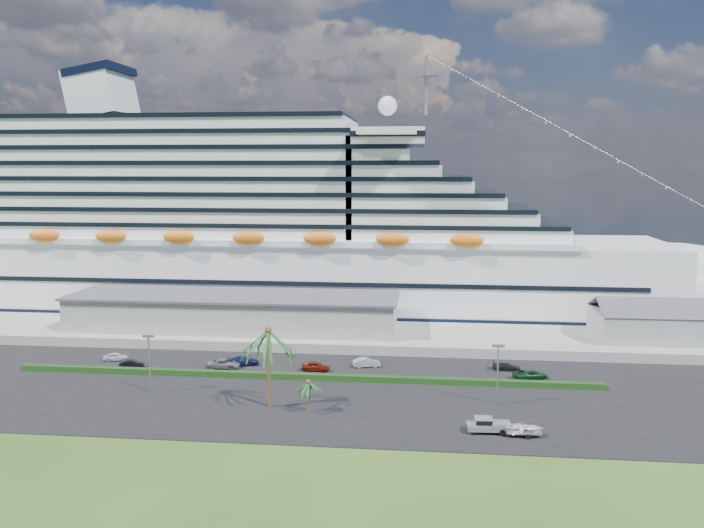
# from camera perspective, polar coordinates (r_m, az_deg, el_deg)

# --- Properties ---
(ground) EXTENTS (420.00, 420.00, 0.00)m
(ground) POSITION_cam_1_polar(r_m,az_deg,el_deg) (87.99, -0.94, -12.98)
(ground) COLOR #2B4E1A
(ground) RESTS_ON ground
(asphalt_lot) EXTENTS (140.00, 38.00, 0.12)m
(asphalt_lot) POSITION_cam_1_polar(r_m,az_deg,el_deg) (98.24, -0.14, -10.64)
(asphalt_lot) COLOR black
(asphalt_lot) RESTS_ON ground
(wharf) EXTENTS (240.00, 20.00, 1.80)m
(wharf) POSITION_cam_1_polar(r_m,az_deg,el_deg) (125.69, 1.31, -6.02)
(wharf) COLOR gray
(wharf) RESTS_ON ground
(water) EXTENTS (420.00, 160.00, 0.02)m
(water) POSITION_cam_1_polar(r_m,az_deg,el_deg) (214.02, 3.33, -0.33)
(water) COLOR black
(water) RESTS_ON ground
(cruise_ship) EXTENTS (191.00, 38.00, 54.00)m
(cruise_ship) POSITION_cam_1_polar(r_m,az_deg,el_deg) (149.58, -6.15, 2.38)
(cruise_ship) COLOR silver
(cruise_ship) RESTS_ON ground
(terminal_building) EXTENTS (61.00, 15.00, 6.30)m
(terminal_building) POSITION_cam_1_polar(r_m,az_deg,el_deg) (129.20, -9.83, -3.87)
(terminal_building) COLOR gray
(terminal_building) RESTS_ON wharf
(port_shed) EXTENTS (24.00, 12.31, 7.37)m
(port_shed) POSITION_cam_1_polar(r_m,az_deg,el_deg) (131.32, 24.63, -4.59)
(port_shed) COLOR gray
(port_shed) RESTS_ON wharf
(hedge) EXTENTS (88.00, 1.10, 0.90)m
(hedge) POSITION_cam_1_polar(r_m,az_deg,el_deg) (103.89, -4.29, -9.31)
(hedge) COLOR #183311
(hedge) RESTS_ON asphalt_lot
(lamp_post_left) EXTENTS (1.60, 0.35, 8.27)m
(lamp_post_left) POSITION_cam_1_polar(r_m,az_deg,el_deg) (100.74, -16.51, -7.36)
(lamp_post_left) COLOR gray
(lamp_post_left) RESTS_ON asphalt_lot
(lamp_post_right) EXTENTS (1.60, 0.35, 8.27)m
(lamp_post_right) POSITION_cam_1_polar(r_m,az_deg,el_deg) (93.77, 12.03, -8.37)
(lamp_post_right) COLOR gray
(lamp_post_right) RESTS_ON asphalt_lot
(palm_tall) EXTENTS (8.82, 8.82, 11.13)m
(palm_tall) POSITION_cam_1_polar(r_m,az_deg,el_deg) (90.62, -6.97, -6.29)
(palm_tall) COLOR #47301E
(palm_tall) RESTS_ON ground
(palm_short) EXTENTS (3.53, 3.53, 4.56)m
(palm_short) POSITION_cam_1_polar(r_m,az_deg,el_deg) (89.71, -3.65, -10.09)
(palm_short) COLOR #47301E
(palm_short) RESTS_ON ground
(parked_car_0) EXTENTS (4.23, 2.90, 1.34)m
(parked_car_0) POSITION_cam_1_polar(r_m,az_deg,el_deg) (119.43, -19.05, -7.30)
(parked_car_0) COLOR silver
(parked_car_0) RESTS_ON asphalt_lot
(parked_car_1) EXTENTS (4.01, 2.26, 1.25)m
(parked_car_1) POSITION_cam_1_polar(r_m,az_deg,el_deg) (114.73, -17.83, -7.90)
(parked_car_1) COLOR black
(parked_car_1) RESTS_ON asphalt_lot
(parked_car_2) EXTENTS (5.18, 2.56, 1.41)m
(parked_car_2) POSITION_cam_1_polar(r_m,az_deg,el_deg) (110.95, -10.59, -8.14)
(parked_car_2) COLOR gray
(parked_car_2) RESTS_ON asphalt_lot
(parked_car_3) EXTENTS (5.34, 3.53, 1.44)m
(parked_car_3) POSITION_cam_1_polar(r_m,az_deg,el_deg) (111.87, -9.03, -7.96)
(parked_car_3) COLOR #121741
(parked_car_3) RESTS_ON asphalt_lot
(parked_car_4) EXTENTS (4.38, 1.84, 1.48)m
(parked_car_4) POSITION_cam_1_polar(r_m,az_deg,el_deg) (107.76, -3.04, -8.48)
(parked_car_4) COLOR maroon
(parked_car_4) RESTS_ON asphalt_lot
(parked_car_5) EXTENTS (4.59, 2.48, 1.44)m
(parked_car_5) POSITION_cam_1_polar(r_m,az_deg,el_deg) (109.65, 1.24, -8.19)
(parked_car_5) COLOR #ACAEB4
(parked_car_5) RESTS_ON asphalt_lot
(parked_car_6) EXTENTS (5.64, 3.84, 1.43)m
(parked_car_6) POSITION_cam_1_polar(r_m,az_deg,el_deg) (107.00, 14.62, -8.88)
(parked_car_6) COLOR #0E3B19
(parked_car_6) RESTS_ON asphalt_lot
(parked_car_7) EXTENTS (4.45, 2.19, 1.24)m
(parked_car_7) POSITION_cam_1_polar(r_m,az_deg,el_deg) (110.70, 12.71, -8.29)
(parked_car_7) COLOR black
(parked_car_7) RESTS_ON asphalt_lot
(pickup_truck) EXTENTS (5.26, 2.14, 1.83)m
(pickup_truck) POSITION_cam_1_polar(r_m,az_deg,el_deg) (85.59, 11.23, -12.96)
(pickup_truck) COLOR black
(pickup_truck) RESTS_ON asphalt_lot
(boat_trailer) EXTENTS (5.27, 3.44, 1.51)m
(boat_trailer) POSITION_cam_1_polar(r_m,az_deg,el_deg) (85.42, 14.09, -13.10)
(boat_trailer) COLOR gray
(boat_trailer) RESTS_ON asphalt_lot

